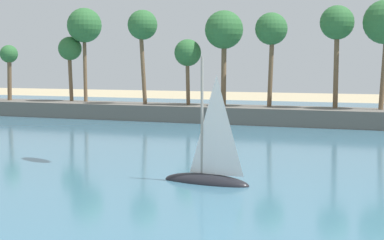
# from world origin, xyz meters

# --- Properties ---
(sea) EXTENTS (220.00, 90.32, 0.06)m
(sea) POSITION_xyz_m (0.00, 51.26, 0.03)
(sea) COLOR teal
(sea) RESTS_ON ground
(palm_headland) EXTENTS (112.07, 6.71, 13.46)m
(palm_headland) POSITION_xyz_m (1.91, 56.57, 4.46)
(palm_headland) COLOR #605B54
(palm_headland) RESTS_ON ground
(sailboat_toward_headland) EXTENTS (4.99, 1.95, 7.05)m
(sailboat_toward_headland) POSITION_xyz_m (-3.80, 23.43, 0.70)
(sailboat_toward_headland) COLOR black
(sailboat_toward_headland) RESTS_ON sea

